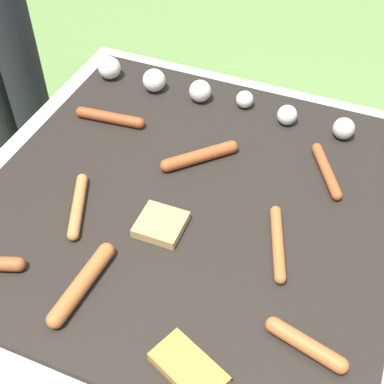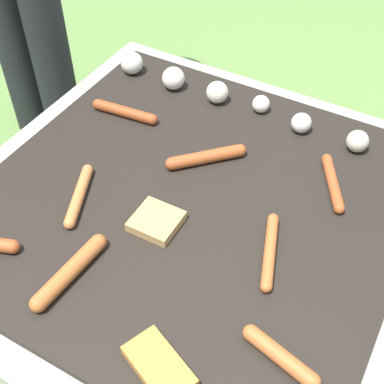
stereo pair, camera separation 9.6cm
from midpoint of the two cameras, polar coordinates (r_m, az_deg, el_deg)
name	(u,v)px [view 2 (the right image)]	position (r m, az deg, el deg)	size (l,w,h in m)	color
ground_plane	(192,300)	(1.43, 1.97, -11.54)	(14.00, 14.00, 0.00)	#608442
grill	(192,255)	(1.27, 2.18, -6.88)	(0.98, 0.98, 0.39)	#B2AA9E
sausage_front_left	(79,195)	(1.13, -9.60, -0.47)	(0.09, 0.17, 0.02)	#C6753D
sausage_back_center	(280,356)	(0.92, 12.53, -16.90)	(0.15, 0.06, 0.03)	#B7602D
sausage_back_left	(270,251)	(1.03, 10.97, -6.33)	(0.08, 0.18, 0.02)	#B7602D
sausage_mid_right	(125,112)	(1.33, -5.12, 8.45)	(0.18, 0.04, 0.03)	#93421E
sausage_mid_left	(70,271)	(1.00, -10.22, -8.47)	(0.04, 0.19, 0.03)	#B7602D
sausage_front_center	(206,157)	(1.19, 3.84, 3.66)	(0.14, 0.14, 0.03)	#A34C23
sausage_front_right	(333,183)	(1.19, 17.04, 0.86)	(0.10, 0.15, 0.02)	#A34C23
bread_slice_center	(159,366)	(0.89, -0.32, -18.26)	(0.14, 0.11, 0.02)	#D18438
bread_slice_left	(156,221)	(1.06, -1.25, -3.25)	(0.09, 0.09, 0.02)	tan
mushroom_row	(241,100)	(1.35, 7.32, 9.63)	(0.80, 0.07, 0.06)	silver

